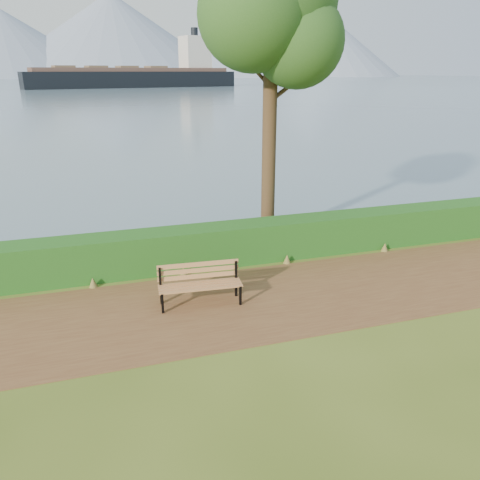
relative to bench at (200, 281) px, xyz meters
name	(u,v)px	position (x,y,z in m)	size (l,w,h in m)	color
ground	(254,308)	(1.02, -0.59, -0.50)	(140.00, 140.00, 0.00)	#425317
path	(249,302)	(1.02, -0.29, -0.50)	(40.00, 3.40, 0.01)	brown
hedge	(221,244)	(1.02, 2.01, 0.00)	(32.00, 0.85, 1.00)	#1C4D16
water	(93,80)	(1.02, 259.41, -0.50)	(700.00, 510.00, 0.00)	slate
mountains	(75,39)	(-8.15, 405.46, 27.19)	(585.00, 190.00, 70.00)	gray
bench	(200,281)	(0.00, 0.00, 0.00)	(1.78, 0.64, 0.87)	black
tree	(272,9)	(2.75, 3.28, 5.63)	(3.95, 3.62, 8.26)	#322314
cargo_ship	(142,77)	(13.87, 141.24, 2.33)	(63.12, 23.97, 18.99)	black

